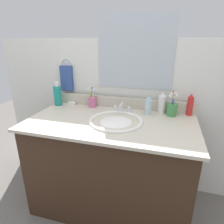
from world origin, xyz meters
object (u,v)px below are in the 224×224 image
Objects in this scene: bottle_mouthwash_teal at (58,95)px; bottle_spray_red at (190,105)px; bottle_gel_clear at (148,107)px; bottle_lotion_white at (162,104)px; faucet at (122,109)px; hand_towel at (67,78)px; soap_bar at (72,103)px; cup_green at (172,109)px; cup_pink at (92,101)px.

bottle_mouthwash_teal is 1.23× the size of bottle_spray_red.
bottle_gel_clear is 0.78× the size of bottle_spray_red.
bottle_lotion_white is 0.21m from bottle_spray_red.
faucet is 0.94× the size of bottle_spray_red.
bottle_lotion_white is at bearing 2.61° from bottle_mouthwash_teal.
hand_towel reaches higher than soap_bar.
bottle_mouthwash_teal is at bearing -179.57° from cup_green.
faucet is at bearing -169.86° from bottle_spray_red.
bottle_lotion_white is 0.09m from cup_green.
cup_green is (0.96, 0.01, -0.04)m from bottle_mouthwash_teal.
hand_towel is at bearing 65.71° from bottle_mouthwash_teal.
bottle_lotion_white is at bearing 31.42° from bottle_gel_clear.
hand_towel is at bearing 165.57° from cup_pink.
faucet is 0.93× the size of bottle_lotion_white.
cup_pink is at bearing -1.43° from soap_bar.
cup_pink is at bearing 166.21° from faucet.
cup_pink reaches higher than bottle_spray_red.
bottle_mouthwash_teal is (-0.58, 0.03, 0.06)m from faucet.
cup_pink is (0.31, 0.03, -0.04)m from bottle_mouthwash_teal.
bottle_lotion_white is 1.02× the size of bottle_spray_red.
bottle_mouthwash_teal is 1.09m from bottle_spray_red.
bottle_lotion_white is 0.88× the size of cup_green.
bottle_lotion_white reaches higher than bottle_spray_red.
soap_bar is at bearing 175.07° from bottle_gel_clear.
bottle_gel_clear reaches higher than soap_bar.
hand_towel is 1.06× the size of bottle_mouthwash_teal.
faucet is 0.29m from cup_pink.
bottle_mouthwash_teal is at bearing -114.29° from hand_towel.
faucet is at bearing -175.61° from bottle_gel_clear.
bottle_spray_red is at bearing 13.81° from bottle_gel_clear.
bottle_gel_clear is (0.20, 0.02, 0.03)m from faucet.
faucet reaches higher than soap_bar.
bottle_gel_clear is at bearing -9.22° from hand_towel.
bottle_lotion_white is (0.88, 0.04, -0.01)m from bottle_mouthwash_teal.
hand_towel reaches higher than bottle_mouthwash_teal.
bottle_spray_red is at bearing 1.01° from soap_bar.
bottle_gel_clear is at bearing -4.93° from soap_bar.
faucet is 2.50× the size of soap_bar.
faucet is 1.21× the size of bottle_gel_clear.
bottle_gel_clear is 0.67× the size of cup_green.
soap_bar is (-0.77, -0.00, -0.06)m from bottle_lotion_white.
soap_bar is (-0.67, 0.06, -0.05)m from bottle_gel_clear.
soap_bar is at bearing 171.15° from faucet.
soap_bar is (-0.19, 0.00, -0.04)m from cup_pink.
bottle_mouthwash_teal is 0.14m from soap_bar.
faucet is 0.77× the size of bottle_mouthwash_teal.
hand_towel reaches higher than bottle_gel_clear.
hand_towel is 1.05m from bottle_spray_red.
hand_towel is at bearing 170.78° from bottle_gel_clear.
bottle_gel_clear is at bearing -1.40° from bottle_mouthwash_teal.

